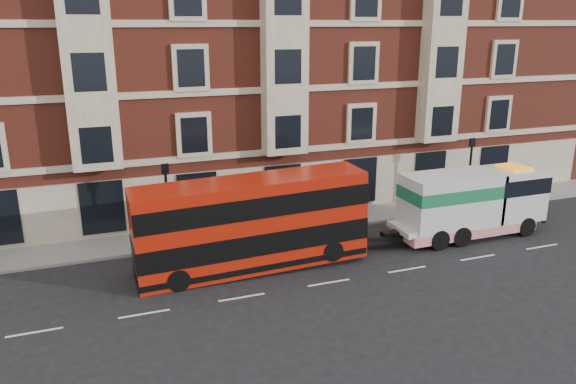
% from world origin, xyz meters
% --- Properties ---
extents(ground, '(120.00, 120.00, 0.00)m').
position_xyz_m(ground, '(0.00, 0.00, 0.00)').
color(ground, black).
rests_on(ground, ground).
extents(sidewalk, '(90.00, 3.00, 0.15)m').
position_xyz_m(sidewalk, '(0.00, 7.50, 0.07)').
color(sidewalk, slate).
rests_on(sidewalk, ground).
extents(victorian_terrace, '(45.00, 12.00, 20.40)m').
position_xyz_m(victorian_terrace, '(0.50, 15.00, 10.07)').
color(victorian_terrace, maroon).
rests_on(victorian_terrace, ground).
extents(lamp_post_west, '(0.35, 0.15, 4.35)m').
position_xyz_m(lamp_post_west, '(-6.00, 6.20, 2.68)').
color(lamp_post_west, black).
rests_on(lamp_post_west, sidewalk).
extents(lamp_post_east, '(0.35, 0.15, 4.35)m').
position_xyz_m(lamp_post_east, '(12.00, 6.20, 2.68)').
color(lamp_post_east, black).
rests_on(lamp_post_east, sidewalk).
extents(double_decker_bus, '(10.69, 2.45, 4.33)m').
position_xyz_m(double_decker_bus, '(-2.73, 2.63, 2.29)').
color(double_decker_bus, '#AE1A09').
rests_on(double_decker_bus, ground).
extents(tow_truck, '(8.56, 2.53, 3.57)m').
position_xyz_m(tow_truck, '(9.32, 2.63, 1.89)').
color(tow_truck, silver).
rests_on(tow_truck, ground).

